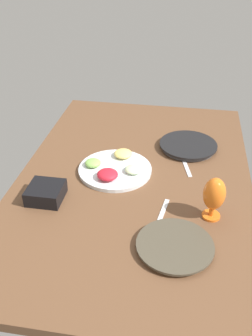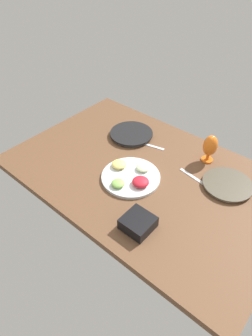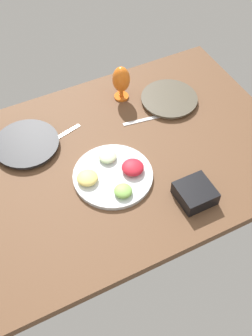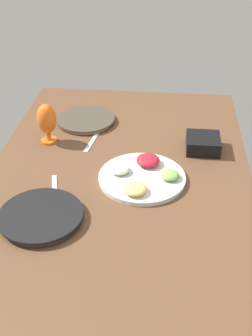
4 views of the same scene
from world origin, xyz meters
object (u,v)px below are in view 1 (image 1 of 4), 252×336
(square_bowl_black, at_px, (46,192))
(hurricane_glass_orange, at_px, (214,195))
(dinner_plate_left, at_px, (188,146))
(fruit_platter, at_px, (115,168))
(dinner_plate_right, at_px, (175,246))

(square_bowl_black, bearing_deg, hurricane_glass_orange, 89.73)
(dinner_plate_left, bearing_deg, fruit_platter, -50.49)
(dinner_plate_right, xyz_separation_m, fruit_platter, (-0.45, -0.30, 0.01))
(dinner_plate_right, bearing_deg, fruit_platter, -145.99)
(fruit_platter, relative_size, hurricane_glass_orange, 1.87)
(dinner_plate_right, distance_m, hurricane_glass_orange, 0.25)
(fruit_platter, bearing_deg, dinner_plate_left, 129.51)
(dinner_plate_left, distance_m, fruit_platter, 0.42)
(dinner_plate_left, distance_m, hurricane_glass_orange, 0.54)
(fruit_platter, bearing_deg, dinner_plate_right, 34.01)
(dinner_plate_left, relative_size, hurricane_glass_orange, 1.62)
(dinner_plate_right, xyz_separation_m, square_bowl_black, (-0.20, -0.54, 0.02))
(fruit_platter, distance_m, square_bowl_black, 0.35)
(dinner_plate_left, xyz_separation_m, square_bowl_black, (0.52, -0.57, 0.02))
(dinner_plate_left, relative_size, dinner_plate_right, 1.05)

